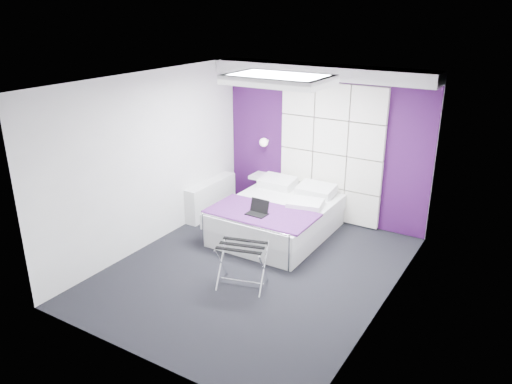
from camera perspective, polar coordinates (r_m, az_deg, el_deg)
floor at (r=7.04m, az=-0.16°, el=-8.82°), size 4.40×4.40×0.00m
ceiling at (r=6.19m, az=-0.18°, el=12.62°), size 4.40×4.40×0.00m
wall_back at (r=8.37m, az=7.76°, el=5.48°), size 3.60×0.00×3.60m
wall_left at (r=7.55m, az=-11.92°, el=3.55°), size 0.00×4.40×4.40m
wall_right at (r=5.83m, az=15.10°, el=-1.90°), size 0.00×4.40×4.40m
accent_wall at (r=8.36m, az=7.73°, el=5.47°), size 3.58×0.02×2.58m
soffit at (r=7.92m, az=7.42°, el=13.49°), size 3.58×0.50×0.20m
headboard at (r=8.30m, az=8.49°, el=4.37°), size 1.80×0.08×2.30m
skylight at (r=6.71m, az=2.56°, el=12.80°), size 1.36×0.86×0.12m
wall_lamp at (r=8.73m, az=1.02°, el=5.76°), size 0.15×0.15×0.15m
radiator at (r=8.75m, az=-5.16°, el=-0.63°), size 0.22×1.20×0.60m
bed at (r=7.95m, az=2.43°, el=-2.91°), size 1.62×1.95×0.69m
nightstand at (r=8.86m, az=1.06°, el=1.75°), size 0.49×0.38×0.05m
luggage_rack at (r=6.53m, az=-1.59°, el=-8.38°), size 0.60×0.44×0.59m
laptop at (r=7.39m, az=0.26°, el=-2.12°), size 0.30×0.22×0.22m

